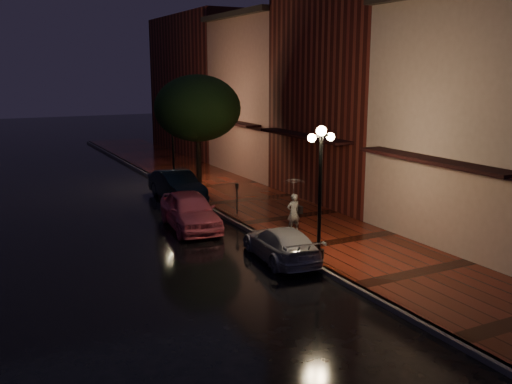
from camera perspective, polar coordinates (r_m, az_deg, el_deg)
ground at (r=22.81m, az=-1.46°, el=-3.53°), size 120.00×120.00×0.00m
sidewalk at (r=23.82m, az=3.42°, el=-2.68°), size 4.50×60.00×0.15m
curb at (r=22.79m, az=-1.46°, el=-3.35°), size 0.25×60.00×0.15m
storefront_near at (r=21.64m, az=22.97°, el=6.12°), size 5.00×8.00×8.50m
storefront_mid at (r=27.37m, az=10.09°, el=10.58°), size 5.00×8.00×11.00m
storefront_far at (r=34.11m, az=1.76°, el=9.35°), size 5.00×8.00×9.00m
storefront_extra at (r=43.09m, az=-4.83°, el=10.56°), size 5.00×12.00×10.00m
streetlamp_near at (r=18.15m, az=6.43°, el=0.74°), size 0.96×0.36×4.31m
streetlamp_far at (r=30.63m, az=-8.31°, el=5.34°), size 0.96×0.36×4.31m
street_tree at (r=27.76m, az=-5.84°, el=8.12°), size 4.16×4.16×5.80m
pink_car at (r=22.56m, az=-6.61°, el=-1.85°), size 2.18×4.48×1.47m
navy_car at (r=27.69m, az=-7.91°, el=0.65°), size 1.65×4.30×1.40m
silver_car at (r=18.82m, az=2.51°, el=-5.19°), size 1.96×3.99×1.11m
woman_with_umbrella at (r=21.42m, az=3.80°, el=-0.45°), size 0.85×0.87×2.04m
parking_meter at (r=24.15m, az=-1.92°, el=-0.35°), size 0.14×0.12×1.31m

